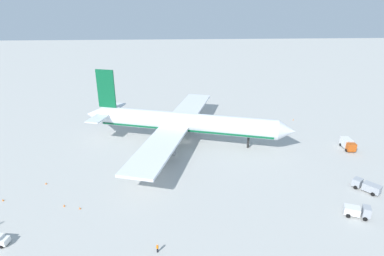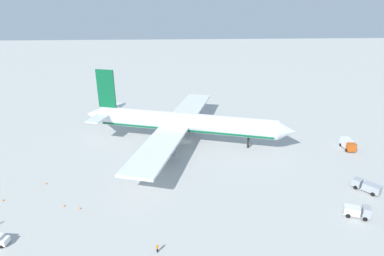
% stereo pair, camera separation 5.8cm
% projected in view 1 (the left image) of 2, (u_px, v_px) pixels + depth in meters
% --- Properties ---
extents(ground_plane, '(600.00, 600.00, 0.00)m').
position_uv_depth(ground_plane, '(186.00, 141.00, 101.27)').
color(ground_plane, '#B2B2AD').
extents(airliner, '(66.25, 67.80, 21.97)m').
position_uv_depth(airliner, '(182.00, 122.00, 99.28)').
color(airliner, silver).
rests_on(airliner, ground).
extents(service_truck_1, '(5.55, 6.13, 2.26)m').
position_uv_depth(service_truck_1, '(367.00, 186.00, 74.31)').
color(service_truck_1, '#999EA5').
rests_on(service_truck_1, ground).
extents(service_truck_2, '(2.99, 6.29, 2.93)m').
position_uv_depth(service_truck_2, '(348.00, 144.00, 95.68)').
color(service_truck_2, '#BF4C14').
rests_on(service_truck_2, ground).
extents(service_truck_3, '(5.39, 3.92, 2.68)m').
position_uv_depth(service_truck_3, '(358.00, 211.00, 65.35)').
color(service_truck_3, '#999EA5').
rests_on(service_truck_3, ground).
extents(ground_worker_1, '(0.55, 0.55, 1.77)m').
position_uv_depth(ground_worker_1, '(157.00, 248.00, 56.12)').
color(ground_worker_1, black).
rests_on(ground_worker_1, ground).
extents(traffic_cone_0, '(0.36, 0.36, 0.55)m').
position_uv_depth(traffic_cone_0, '(3.00, 200.00, 70.88)').
color(traffic_cone_0, orange).
rests_on(traffic_cone_0, ground).
extents(traffic_cone_1, '(0.36, 0.36, 0.55)m').
position_uv_depth(traffic_cone_1, '(80.00, 208.00, 68.08)').
color(traffic_cone_1, orange).
rests_on(traffic_cone_1, ground).
extents(traffic_cone_2, '(0.36, 0.36, 0.55)m').
position_uv_depth(traffic_cone_2, '(64.00, 205.00, 68.91)').
color(traffic_cone_2, orange).
rests_on(traffic_cone_2, ground).
extents(traffic_cone_3, '(0.36, 0.36, 0.55)m').
position_uv_depth(traffic_cone_3, '(46.00, 183.00, 77.35)').
color(traffic_cone_3, orange).
rests_on(traffic_cone_3, ground).
extents(traffic_cone_4, '(0.36, 0.36, 0.55)m').
position_uv_depth(traffic_cone_4, '(293.00, 120.00, 119.38)').
color(traffic_cone_4, orange).
rests_on(traffic_cone_4, ground).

